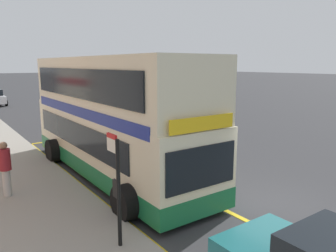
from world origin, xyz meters
The scene contains 5 objects.
ground_plane centered at (0.00, 32.00, 0.00)m, with size 260.00×260.00×0.00m, color #333335.
double_decker_bus centered at (-2.46, 5.59, 2.06)m, with size 3.28×10.30×4.40m.
bus_bay_markings centered at (-2.59, 5.76, 0.01)m, with size 2.83×13.42×0.01m.
bus_stop_sign centered at (-4.68, 0.73, 1.64)m, with size 0.09×0.51×2.52m.
pedestrian_waiting_near_sign centered at (-6.22, 5.19, 1.07)m, with size 0.34×0.34×1.72m.
Camera 1 is at (-7.71, -5.47, 4.15)m, focal length 35.03 mm.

